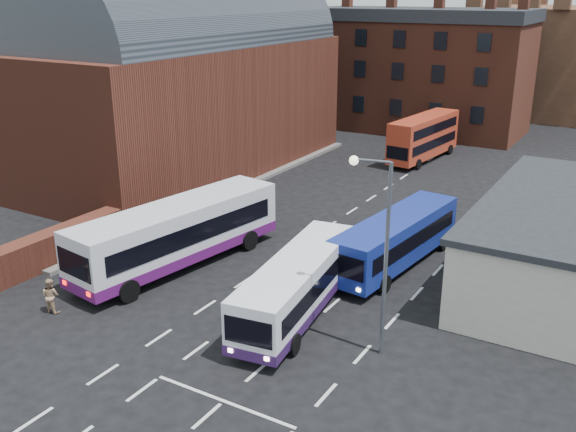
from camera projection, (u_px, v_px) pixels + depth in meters
The scene contains 11 objects.
ground at pixel (171, 330), 27.88m from camera, with size 180.00×180.00×0.00m, color black.
railway_station at pixel (188, 76), 49.80m from camera, with size 12.00×28.00×16.00m.
forecourt_wall at pixel (47, 250), 34.09m from camera, with size 1.20×10.00×1.80m, color #602B1E.
brick_terrace at pixel (415, 76), 66.24m from camera, with size 22.00×10.00×11.00m, color brown.
castle_keep at pixel (569, 60), 76.54m from camera, with size 22.00×22.00×12.00m, color brown.
bus_white_outbound at pixel (178, 230), 33.75m from camera, with size 4.72×12.73×3.39m.
bus_white_inbound at pixel (298, 282), 28.65m from camera, with size 3.61×10.24×2.73m.
bus_blue at pixel (396, 237), 33.79m from camera, with size 3.43×10.32×2.76m.
bus_red_double at pixel (424, 137), 54.86m from camera, with size 3.17×9.67×3.80m.
street_lamp at pixel (380, 240), 24.54m from camera, with size 1.63×0.54×8.14m.
pedestrian_beige at pixel (51, 296), 29.14m from camera, with size 0.81×0.63×1.66m, color tan.
Camera 1 is at (16.91, -18.60, 13.99)m, focal length 40.00 mm.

